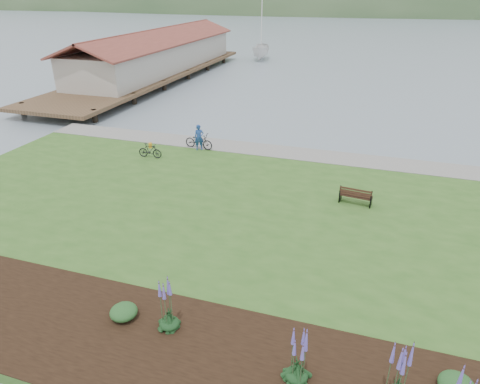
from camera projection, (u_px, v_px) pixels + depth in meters
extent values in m
plane|color=slate|center=(263.00, 209.00, 20.78)|extent=(600.00, 600.00, 0.00)
cube|color=#325E21|center=(252.00, 225.00, 18.98)|extent=(34.00, 20.00, 0.40)
cube|color=gray|center=(292.00, 153.00, 26.51)|extent=(34.00, 2.20, 0.03)
cube|color=black|center=(277.00, 376.00, 11.38)|extent=(24.00, 4.40, 0.04)
cube|color=#4C3826|center=(152.00, 73.00, 48.19)|extent=(8.00, 36.00, 0.30)
cube|color=#B2ADA3|center=(159.00, 55.00, 49.18)|extent=(6.40, 28.00, 3.00)
cube|color=black|center=(356.00, 196.00, 20.24)|extent=(1.53, 0.69, 0.05)
cube|color=black|center=(356.00, 193.00, 19.89)|extent=(1.48, 0.32, 0.46)
cube|color=black|center=(340.00, 197.00, 20.60)|extent=(0.12, 0.51, 0.41)
cube|color=black|center=(371.00, 202.00, 20.06)|extent=(0.12, 0.51, 0.41)
imported|color=navy|center=(199.00, 135.00, 26.66)|extent=(0.83, 0.72, 1.90)
imported|color=black|center=(199.00, 141.00, 27.04)|extent=(0.91, 1.99, 1.01)
imported|color=black|center=(150.00, 151.00, 25.64)|extent=(0.51, 1.50, 0.89)
imported|color=silver|center=(261.00, 60.00, 61.94)|extent=(10.82, 10.98, 25.61)
cube|color=orange|center=(150.00, 145.00, 27.38)|extent=(0.27, 0.32, 0.30)
ellipsoid|color=#123317|center=(296.00, 375.00, 11.20)|extent=(0.62, 0.62, 0.31)
cone|color=#5A4AAD|center=(299.00, 348.00, 10.78)|extent=(0.40, 0.40, 1.61)
cone|color=#5A4AAD|center=(402.00, 364.00, 10.16)|extent=(0.40, 0.40, 1.89)
ellipsoid|color=#123317|center=(169.00, 323.00, 12.91)|extent=(0.62, 0.62, 0.31)
cone|color=#5A4AAD|center=(167.00, 295.00, 12.43)|extent=(0.36, 0.36, 1.88)
ellipsoid|color=#1E4C21|center=(124.00, 312.00, 13.28)|extent=(0.86, 0.86, 0.43)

